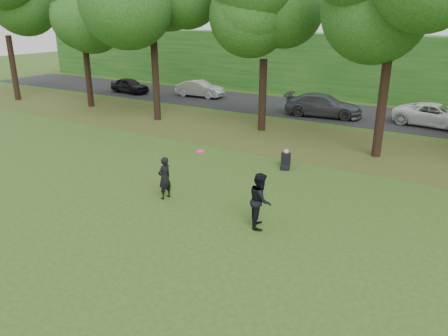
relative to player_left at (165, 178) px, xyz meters
name	(u,v)px	position (x,y,z in m)	size (l,w,h in m)	color
ground	(145,242)	(1.57, -2.97, -0.81)	(120.00, 120.00, 0.00)	#2D4B17
leaf_litter	(303,141)	(1.57, 10.03, -0.80)	(60.00, 7.00, 0.01)	#4E451B
street	(346,113)	(1.57, 18.03, -0.80)	(70.00, 7.00, 0.02)	black
far_hedge	(372,68)	(1.57, 24.03, 1.69)	(70.00, 3.00, 5.00)	#144715
player_left	(165,178)	(0.00, 0.00, 0.00)	(0.59, 0.39, 1.62)	black
player_right	(260,200)	(4.07, -0.20, 0.11)	(0.89, 0.69, 1.83)	black
parked_cars	(339,106)	(1.34, 16.85, -0.10)	(38.46, 3.84, 1.47)	black
frisbee	(200,152)	(1.48, 0.22, 1.21)	(0.34, 0.34, 0.07)	#FD1578
seated_person	(286,161)	(2.47, 5.54, -0.50)	(0.63, 0.82, 0.83)	black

